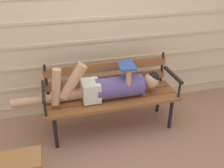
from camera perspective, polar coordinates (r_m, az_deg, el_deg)
ground_plane at (r=3.22m, az=0.61°, el=-10.97°), size 12.00×12.00×0.00m
house_siding at (r=3.30m, az=-2.57°, el=12.07°), size 5.46×0.08×2.23m
park_bench at (r=3.10m, az=-0.33°, el=-1.72°), size 1.59×0.50×0.85m
reclining_person at (r=2.97m, az=-0.99°, el=-0.61°), size 1.72×0.27×0.52m
footstool at (r=2.63m, az=-19.87°, el=-16.40°), size 0.41×0.28×0.33m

